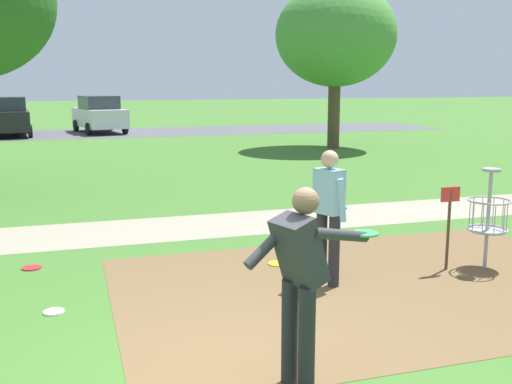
{
  "coord_description": "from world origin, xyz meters",
  "views": [
    {
      "loc": [
        -1.34,
        -4.52,
        2.54
      ],
      "look_at": [
        1.12,
        3.4,
        1.0
      ],
      "focal_mm": 41.91,
      "sensor_mm": 36.0,
      "label": 1
    }
  ],
  "objects": [
    {
      "name": "parking_lot_strip",
      "position": [
        0.0,
        26.28,
        0.0
      ],
      "size": [
        36.0,
        6.0,
        0.01
      ],
      "primitive_type": "cube",
      "color": "#4C4C51",
      "rests_on": "ground"
    },
    {
      "name": "frisbee_mid_grass",
      "position": [
        -1.95,
        3.94,
        0.01
      ],
      "size": [
        0.26,
        0.26,
        0.02
      ],
      "primitive_type": "cylinder",
      "color": "red",
      "rests_on": "ground"
    },
    {
      "name": "player_throwing",
      "position": [
        1.68,
        2.15,
        0.97
      ],
      "size": [
        0.45,
        0.5,
        1.71
      ],
      "color": "#232328",
      "rests_on": "ground"
    },
    {
      "name": "gravel_path",
      "position": [
        0.0,
        5.66,
        0.0
      ],
      "size": [
        40.0,
        1.8,
        0.0
      ],
      "primitive_type": "cube",
      "color": "gray",
      "rests_on": "ground"
    },
    {
      "name": "ground_plane",
      "position": [
        0.0,
        0.0,
        0.0
      ],
      "size": [
        160.0,
        160.0,
        0.0
      ],
      "primitive_type": "plane",
      "color": "#3D6B28"
    },
    {
      "name": "frisbee_by_tee",
      "position": [
        1.35,
        3.12,
        0.01
      ],
      "size": [
        0.26,
        0.26,
        0.02
      ],
      "primitive_type": "cylinder",
      "color": "gold",
      "rests_on": "ground"
    },
    {
      "name": "frisbee_near_basket",
      "position": [
        1.74,
        2.84,
        0.01
      ],
      "size": [
        0.24,
        0.24,
        0.02
      ],
      "primitive_type": "cylinder",
      "color": "red",
      "rests_on": "ground"
    },
    {
      "name": "parked_car_center_left",
      "position": [
        -4.1,
        25.95,
        0.92
      ],
      "size": [
        2.27,
        4.35,
        1.84
      ],
      "color": "black",
      "rests_on": "ground"
    },
    {
      "name": "disc_golf_basket",
      "position": [
        3.98,
        2.12,
        0.75
      ],
      "size": [
        0.98,
        0.58,
        1.39
      ],
      "color": "#9E9EA3",
      "rests_on": "ground"
    },
    {
      "name": "player_foreground_watching",
      "position": [
        0.38,
        -0.2,
        0.99
      ],
      "size": [
        1.17,
        0.46,
        1.71
      ],
      "color": "#232328",
      "rests_on": "ground"
    },
    {
      "name": "tree_mid_left",
      "position": [
        8.4,
        16.67,
        4.25
      ],
      "size": [
        4.55,
        4.55,
        6.2
      ],
      "color": "brown",
      "rests_on": "ground"
    },
    {
      "name": "dirt_tee_pad",
      "position": [
        2.25,
        1.9,
        0.0
      ],
      "size": [
        6.5,
        4.27,
        0.01
      ],
      "primitive_type": "cube",
      "color": "brown",
      "rests_on": "ground"
    },
    {
      "name": "frisbee_far_left",
      "position": [
        -1.62,
        2.17,
        0.01
      ],
      "size": [
        0.23,
        0.23,
        0.02
      ],
      "primitive_type": "cylinder",
      "color": "white",
      "rests_on": "ground"
    },
    {
      "name": "parked_car_center_right",
      "position": [
        0.11,
        26.66,
        0.92
      ],
      "size": [
        2.63,
        4.48,
        1.84
      ],
      "color": "silver",
      "rests_on": "ground"
    }
  ]
}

